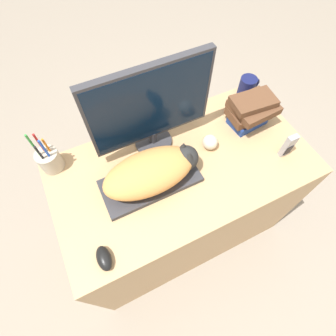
{
  "coord_description": "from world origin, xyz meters",
  "views": [
    {
      "loc": [
        -0.33,
        -0.2,
        1.75
      ],
      "look_at": [
        -0.08,
        0.3,
        0.82
      ],
      "focal_mm": 28.0,
      "sensor_mm": 36.0,
      "label": 1
    }
  ],
  "objects_px": {
    "keyboard": "(150,181)",
    "baseball": "(210,142)",
    "monitor": "(151,108)",
    "computer_mouse": "(104,258)",
    "book_stack": "(251,110)",
    "phone": "(288,146)",
    "coffee_mug": "(247,86)",
    "pen_cup": "(50,160)",
    "cat": "(154,170)"
  },
  "relations": [
    {
      "from": "coffee_mug",
      "to": "pen_cup",
      "type": "bearing_deg",
      "value": -179.8
    },
    {
      "from": "pen_cup",
      "to": "monitor",
      "type": "bearing_deg",
      "value": -9.66
    },
    {
      "from": "monitor",
      "to": "coffee_mug",
      "type": "bearing_deg",
      "value": 8.01
    },
    {
      "from": "cat",
      "to": "baseball",
      "type": "xyz_separation_m",
      "value": [
        0.3,
        0.05,
        -0.05
      ]
    },
    {
      "from": "coffee_mug",
      "to": "phone",
      "type": "xyz_separation_m",
      "value": [
        -0.06,
        -0.39,
        0.01
      ]
    },
    {
      "from": "book_stack",
      "to": "phone",
      "type": "bearing_deg",
      "value": -79.92
    },
    {
      "from": "computer_mouse",
      "to": "pen_cup",
      "type": "distance_m",
      "value": 0.48
    },
    {
      "from": "computer_mouse",
      "to": "phone",
      "type": "relative_size",
      "value": 0.76
    },
    {
      "from": "computer_mouse",
      "to": "book_stack",
      "type": "relative_size",
      "value": 0.44
    },
    {
      "from": "phone",
      "to": "keyboard",
      "type": "bearing_deg",
      "value": 167.78
    },
    {
      "from": "book_stack",
      "to": "keyboard",
      "type": "bearing_deg",
      "value": -169.9
    },
    {
      "from": "book_stack",
      "to": "baseball",
      "type": "bearing_deg",
      "value": -168.75
    },
    {
      "from": "coffee_mug",
      "to": "phone",
      "type": "bearing_deg",
      "value": -99.19
    },
    {
      "from": "coffee_mug",
      "to": "baseball",
      "type": "distance_m",
      "value": 0.41
    },
    {
      "from": "pen_cup",
      "to": "coffee_mug",
      "type": "bearing_deg",
      "value": 0.2
    },
    {
      "from": "baseball",
      "to": "phone",
      "type": "distance_m",
      "value": 0.34
    },
    {
      "from": "keyboard",
      "to": "baseball",
      "type": "relative_size",
      "value": 5.94
    },
    {
      "from": "coffee_mug",
      "to": "book_stack",
      "type": "bearing_deg",
      "value": -122.59
    },
    {
      "from": "monitor",
      "to": "phone",
      "type": "bearing_deg",
      "value": -31.99
    },
    {
      "from": "book_stack",
      "to": "cat",
      "type": "bearing_deg",
      "value": -169.54
    },
    {
      "from": "coffee_mug",
      "to": "pen_cup",
      "type": "distance_m",
      "value": 1.01
    },
    {
      "from": "pen_cup",
      "to": "book_stack",
      "type": "height_order",
      "value": "pen_cup"
    },
    {
      "from": "keyboard",
      "to": "cat",
      "type": "distance_m",
      "value": 0.08
    },
    {
      "from": "computer_mouse",
      "to": "phone",
      "type": "bearing_deg",
      "value": 5.63
    },
    {
      "from": "monitor",
      "to": "book_stack",
      "type": "bearing_deg",
      "value": -10.31
    },
    {
      "from": "coffee_mug",
      "to": "book_stack",
      "type": "distance_m",
      "value": 0.2
    },
    {
      "from": "monitor",
      "to": "coffee_mug",
      "type": "relative_size",
      "value": 4.35
    },
    {
      "from": "baseball",
      "to": "phone",
      "type": "bearing_deg",
      "value": -32.88
    },
    {
      "from": "keyboard",
      "to": "phone",
      "type": "bearing_deg",
      "value": -12.22
    },
    {
      "from": "monitor",
      "to": "phone",
      "type": "relative_size",
      "value": 4.16
    },
    {
      "from": "cat",
      "to": "monitor",
      "type": "distance_m",
      "value": 0.25
    },
    {
      "from": "cat",
      "to": "book_stack",
      "type": "bearing_deg",
      "value": 10.46
    },
    {
      "from": "keyboard",
      "to": "coffee_mug",
      "type": "bearing_deg",
      "value": 21.62
    },
    {
      "from": "keyboard",
      "to": "baseball",
      "type": "bearing_deg",
      "value": 9.23
    },
    {
      "from": "cat",
      "to": "monitor",
      "type": "bearing_deg",
      "value": 66.71
    },
    {
      "from": "keyboard",
      "to": "baseball",
      "type": "distance_m",
      "value": 0.32
    },
    {
      "from": "keyboard",
      "to": "baseball",
      "type": "height_order",
      "value": "baseball"
    },
    {
      "from": "phone",
      "to": "book_stack",
      "type": "height_order",
      "value": "book_stack"
    },
    {
      "from": "monitor",
      "to": "computer_mouse",
      "type": "distance_m",
      "value": 0.59
    },
    {
      "from": "cat",
      "to": "monitor",
      "type": "xyz_separation_m",
      "value": [
        0.08,
        0.18,
        0.14
      ]
    },
    {
      "from": "pen_cup",
      "to": "cat",
      "type": "bearing_deg",
      "value": -35.2
    },
    {
      "from": "keyboard",
      "to": "book_stack",
      "type": "bearing_deg",
      "value": 10.1
    },
    {
      "from": "cat",
      "to": "baseball",
      "type": "relative_size",
      "value": 5.89
    },
    {
      "from": "pen_cup",
      "to": "baseball",
      "type": "height_order",
      "value": "pen_cup"
    },
    {
      "from": "keyboard",
      "to": "pen_cup",
      "type": "xyz_separation_m",
      "value": [
        -0.35,
        0.26,
        0.04
      ]
    },
    {
      "from": "cat",
      "to": "book_stack",
      "type": "xyz_separation_m",
      "value": [
        0.54,
        0.1,
        -0.01
      ]
    },
    {
      "from": "monitor",
      "to": "phone",
      "type": "distance_m",
      "value": 0.62
    },
    {
      "from": "keyboard",
      "to": "monitor",
      "type": "relative_size",
      "value": 0.8
    },
    {
      "from": "cat",
      "to": "keyboard",
      "type": "bearing_deg",
      "value": 180.0
    },
    {
      "from": "keyboard",
      "to": "monitor",
      "type": "bearing_deg",
      "value": 61.82
    }
  ]
}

